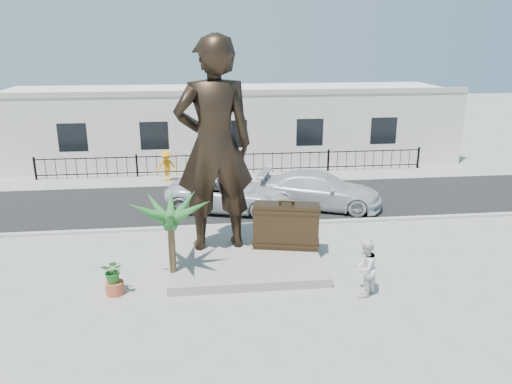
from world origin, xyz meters
TOP-DOWN VIEW (x-y plane):
  - ground at (0.00, 0.00)m, footprint 100.00×100.00m
  - street at (0.00, 8.00)m, footprint 40.00×7.00m
  - curb at (0.00, 4.50)m, footprint 40.00×0.25m
  - far_sidewalk at (0.00, 12.00)m, footprint 40.00×2.50m
  - plinth at (-0.50, 1.50)m, footprint 5.20×5.20m
  - fence at (0.00, 12.80)m, footprint 22.00×0.10m
  - building at (0.00, 17.00)m, footprint 28.00×7.00m
  - statue at (-1.45, 1.98)m, footprint 2.93×2.14m
  - suitcase at (1.04, 1.58)m, footprint 2.44×1.23m
  - tourist at (2.92, -1.64)m, footprint 1.12×1.11m
  - car_white at (-0.69, 6.72)m, footprint 6.11×4.01m
  - car_silver at (3.51, 6.59)m, footprint 6.06×4.08m
  - worker at (-3.77, 11.61)m, footprint 1.11×0.66m
  - palm_tree at (-2.95, 0.03)m, footprint 1.80×1.80m
  - planter at (-4.71, -0.70)m, footprint 0.56×0.56m
  - shrub at (-4.71, -0.70)m, footprint 0.77×0.69m

SIDE VIEW (x-z plane):
  - ground at x=0.00m, z-range 0.00..0.00m
  - palm_tree at x=-2.95m, z-range -1.60..1.60m
  - street at x=0.00m, z-range 0.00..0.01m
  - far_sidewalk at x=0.00m, z-range 0.00..0.02m
  - curb at x=0.00m, z-range 0.00..0.12m
  - plinth at x=-0.50m, z-range 0.00..0.30m
  - planter at x=-4.71m, z-range 0.00..0.40m
  - fence at x=0.00m, z-range 0.00..1.20m
  - shrub at x=-4.71m, z-range 0.40..1.17m
  - car_white at x=-0.69m, z-range 0.01..1.57m
  - car_silver at x=3.51m, z-range 0.01..1.64m
  - worker at x=-3.77m, z-range 0.02..1.72m
  - tourist at x=2.92m, z-range 0.00..1.83m
  - suitcase at x=1.04m, z-range 0.30..1.94m
  - building at x=0.00m, z-range 0.00..4.40m
  - statue at x=-1.45m, z-range 0.30..7.75m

